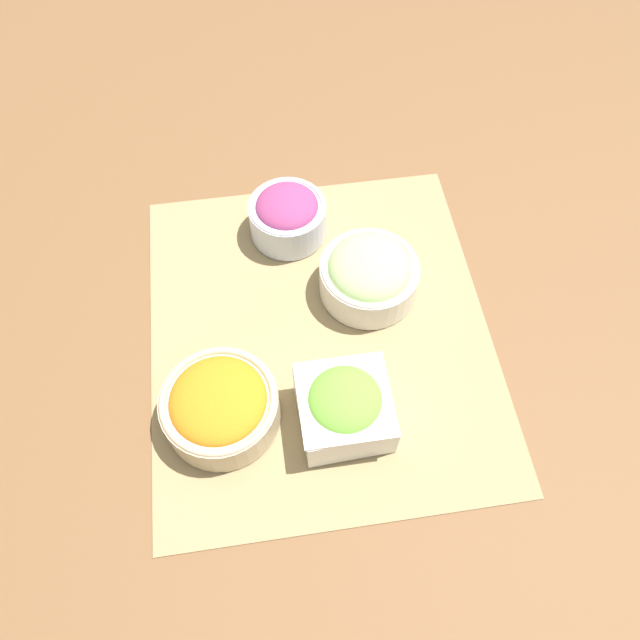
% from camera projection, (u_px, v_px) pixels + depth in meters
% --- Properties ---
extents(ground_plane, '(3.00, 3.00, 0.00)m').
position_uv_depth(ground_plane, '(320.00, 333.00, 0.86)').
color(ground_plane, brown).
extents(placemat, '(0.53, 0.46, 0.00)m').
position_uv_depth(placemat, '(320.00, 332.00, 0.86)').
color(placemat, '#937F56').
rests_on(placemat, ground_plane).
extents(cucumber_bowl, '(0.14, 0.14, 0.08)m').
position_uv_depth(cucumber_bowl, '(369.00, 274.00, 0.86)').
color(cucumber_bowl, silver).
rests_on(cucumber_bowl, placemat).
extents(onion_bowl, '(0.11, 0.11, 0.07)m').
position_uv_depth(onion_bowl, '(287.00, 215.00, 0.92)').
color(onion_bowl, silver).
rests_on(onion_bowl, placemat).
extents(carrot_bowl, '(0.15, 0.15, 0.07)m').
position_uv_depth(carrot_bowl, '(220.00, 405.00, 0.77)').
color(carrot_bowl, '#C6B28E').
rests_on(carrot_bowl, placemat).
extents(lettuce_bowl, '(0.11, 0.11, 0.08)m').
position_uv_depth(lettuce_bowl, '(344.00, 407.00, 0.76)').
color(lettuce_bowl, white).
rests_on(lettuce_bowl, placemat).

